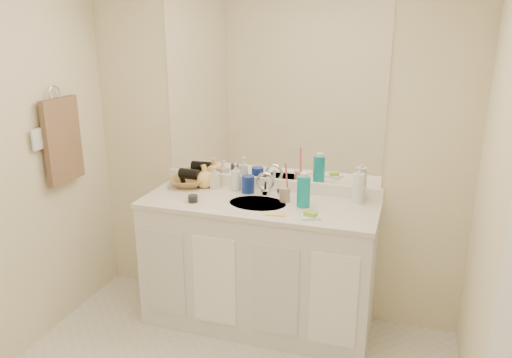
% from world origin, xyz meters
% --- Properties ---
extents(wall_back, '(2.60, 0.02, 2.40)m').
position_xyz_m(wall_back, '(0.00, 1.30, 1.20)').
color(wall_back, beige).
rests_on(wall_back, floor).
extents(vanity_cabinet, '(1.50, 0.55, 0.85)m').
position_xyz_m(vanity_cabinet, '(0.00, 1.02, 0.42)').
color(vanity_cabinet, silver).
rests_on(vanity_cabinet, floor).
extents(countertop, '(1.52, 0.57, 0.03)m').
position_xyz_m(countertop, '(0.00, 1.02, 0.86)').
color(countertop, silver).
rests_on(countertop, vanity_cabinet).
extents(backsplash, '(1.52, 0.03, 0.08)m').
position_xyz_m(backsplash, '(0.00, 1.29, 0.92)').
color(backsplash, white).
rests_on(backsplash, countertop).
extents(sink_basin, '(0.37, 0.37, 0.02)m').
position_xyz_m(sink_basin, '(0.00, 1.00, 0.87)').
color(sink_basin, beige).
rests_on(sink_basin, countertop).
extents(faucet, '(0.02, 0.02, 0.11)m').
position_xyz_m(faucet, '(0.00, 1.18, 0.94)').
color(faucet, silver).
rests_on(faucet, countertop).
extents(mirror, '(1.48, 0.01, 1.20)m').
position_xyz_m(mirror, '(0.00, 1.29, 1.56)').
color(mirror, white).
rests_on(mirror, wall_back).
extents(blue_mug, '(0.11, 0.11, 0.12)m').
position_xyz_m(blue_mug, '(-0.12, 1.18, 0.94)').
color(blue_mug, navy).
rests_on(blue_mug, countertop).
extents(tan_cup, '(0.09, 0.09, 0.09)m').
position_xyz_m(tan_cup, '(0.16, 1.09, 0.93)').
color(tan_cup, tan).
rests_on(tan_cup, countertop).
extents(toothbrush, '(0.03, 0.04, 0.22)m').
position_xyz_m(toothbrush, '(0.17, 1.09, 1.03)').
color(toothbrush, '#E03B5B').
rests_on(toothbrush, tan_cup).
extents(mouthwash_bottle, '(0.09, 0.09, 0.20)m').
position_xyz_m(mouthwash_bottle, '(0.29, 1.04, 0.98)').
color(mouthwash_bottle, '#0C9095').
rests_on(mouthwash_bottle, countertop).
extents(clear_pump_bottle, '(0.08, 0.08, 0.19)m').
position_xyz_m(clear_pump_bottle, '(0.61, 1.22, 0.98)').
color(clear_pump_bottle, white).
rests_on(clear_pump_bottle, countertop).
extents(soap_dish, '(0.14, 0.12, 0.01)m').
position_xyz_m(soap_dish, '(0.37, 0.86, 0.89)').
color(soap_dish, white).
rests_on(soap_dish, countertop).
extents(green_soap, '(0.08, 0.07, 0.03)m').
position_xyz_m(green_soap, '(0.37, 0.86, 0.90)').
color(green_soap, '#99C12F').
rests_on(green_soap, soap_dish).
extents(orange_comb, '(0.12, 0.05, 0.00)m').
position_xyz_m(orange_comb, '(0.16, 0.83, 0.88)').
color(orange_comb, yellow).
rests_on(orange_comb, countertop).
extents(dark_jar, '(0.08, 0.08, 0.04)m').
position_xyz_m(dark_jar, '(-0.40, 0.90, 0.90)').
color(dark_jar, black).
rests_on(dark_jar, countertop).
extents(soap_bottle_white, '(0.08, 0.08, 0.19)m').
position_xyz_m(soap_bottle_white, '(-0.22, 1.21, 0.97)').
color(soap_bottle_white, white).
rests_on(soap_bottle_white, countertop).
extents(soap_bottle_cream, '(0.09, 0.09, 0.16)m').
position_xyz_m(soap_bottle_cream, '(-0.38, 1.22, 0.96)').
color(soap_bottle_cream, beige).
rests_on(soap_bottle_cream, countertop).
extents(soap_bottle_yellow, '(0.16, 0.16, 0.16)m').
position_xyz_m(soap_bottle_yellow, '(-0.45, 1.20, 0.96)').
color(soap_bottle_yellow, '#F9C061').
rests_on(soap_bottle_yellow, countertop).
extents(wicker_basket, '(0.31, 0.31, 0.06)m').
position_xyz_m(wicker_basket, '(-0.57, 1.18, 0.91)').
color(wicker_basket, olive).
rests_on(wicker_basket, countertop).
extents(hair_dryer, '(0.15, 0.09, 0.07)m').
position_xyz_m(hair_dryer, '(-0.55, 1.18, 0.97)').
color(hair_dryer, black).
rests_on(hair_dryer, wicker_basket).
extents(towel_ring, '(0.01, 0.11, 0.11)m').
position_xyz_m(towel_ring, '(-1.27, 0.77, 1.55)').
color(towel_ring, silver).
rests_on(towel_ring, wall_left).
extents(hand_towel, '(0.04, 0.32, 0.55)m').
position_xyz_m(hand_towel, '(-1.25, 0.77, 1.25)').
color(hand_towel, '#513A2B').
rests_on(hand_towel, towel_ring).
extents(switch_plate, '(0.01, 0.08, 0.13)m').
position_xyz_m(switch_plate, '(-1.27, 0.57, 1.30)').
color(switch_plate, silver).
rests_on(switch_plate, wall_left).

